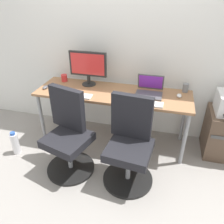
% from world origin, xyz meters
% --- Properties ---
extents(ground_plane, '(5.28, 5.28, 0.00)m').
position_xyz_m(ground_plane, '(0.00, 0.00, 0.00)').
color(ground_plane, gray).
extents(back_wall, '(4.40, 0.04, 2.60)m').
position_xyz_m(back_wall, '(0.00, 0.37, 1.30)').
color(back_wall, white).
rests_on(back_wall, ground).
extents(desk, '(1.88, 0.58, 0.72)m').
position_xyz_m(desk, '(0.00, 0.00, 0.65)').
color(desk, '#996B47').
rests_on(desk, ground).
extents(office_chair_left, '(0.54, 0.54, 0.94)m').
position_xyz_m(office_chair_left, '(-0.35, -0.60, 0.42)').
color(office_chair_left, black).
rests_on(office_chair_left, ground).
extents(office_chair_right, '(0.54, 0.54, 0.94)m').
position_xyz_m(office_chair_right, '(0.33, -0.60, 0.42)').
color(office_chair_right, black).
rests_on(office_chair_right, ground).
extents(water_bottle_on_floor, '(0.09, 0.09, 0.31)m').
position_xyz_m(water_bottle_on_floor, '(-1.11, -0.56, 0.15)').
color(water_bottle_on_floor, white).
rests_on(water_bottle_on_floor, ground).
extents(desktop_monitor, '(0.48, 0.18, 0.43)m').
position_xyz_m(desktop_monitor, '(-0.36, 0.15, 0.97)').
color(desktop_monitor, '#262626').
rests_on(desktop_monitor, desk).
extents(open_laptop, '(0.31, 0.29, 0.22)m').
position_xyz_m(open_laptop, '(0.43, 0.06, 0.77)').
color(open_laptop, '#4C4C51').
rests_on(open_laptop, desk).
extents(keyboard_by_monitor, '(0.34, 0.12, 0.02)m').
position_xyz_m(keyboard_by_monitor, '(-0.38, -0.21, 0.73)').
color(keyboard_by_monitor, silver).
rests_on(keyboard_by_monitor, desk).
extents(keyboard_by_laptop, '(0.34, 0.12, 0.02)m').
position_xyz_m(keyboard_by_laptop, '(0.44, -0.21, 0.73)').
color(keyboard_by_laptop, silver).
rests_on(keyboard_by_laptop, desk).
extents(mouse_by_monitor, '(0.06, 0.10, 0.03)m').
position_xyz_m(mouse_by_monitor, '(-0.85, -0.11, 0.73)').
color(mouse_by_monitor, '#515156').
rests_on(mouse_by_monitor, desk).
extents(mouse_by_laptop, '(0.06, 0.10, 0.03)m').
position_xyz_m(mouse_by_laptop, '(0.78, 0.07, 0.73)').
color(mouse_by_laptop, silver).
rests_on(mouse_by_laptop, desk).
extents(coffee_mug, '(0.08, 0.08, 0.09)m').
position_xyz_m(coffee_mug, '(-0.72, 0.17, 0.76)').
color(coffee_mug, red).
rests_on(coffee_mug, desk).
extents(pen_cup, '(0.07, 0.07, 0.10)m').
position_xyz_m(pen_cup, '(0.85, 0.23, 0.77)').
color(pen_cup, slate).
rests_on(pen_cup, desk).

